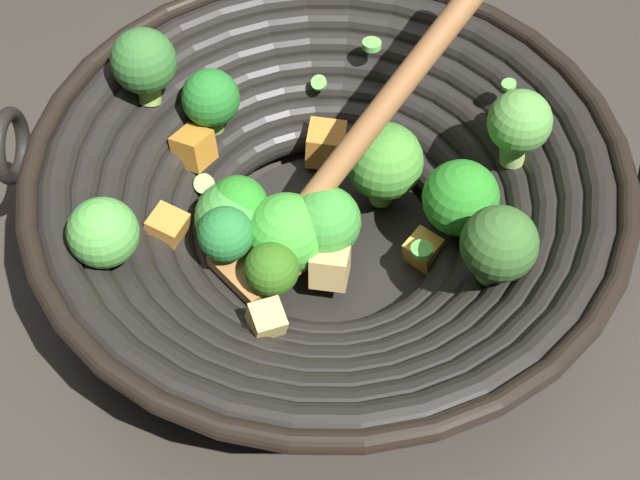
{
  "coord_description": "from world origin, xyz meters",
  "views": [
    {
      "loc": [
        0.04,
        -0.39,
        0.54
      ],
      "look_at": [
        -0.0,
        -0.02,
        0.03
      ],
      "focal_mm": 49.0,
      "sensor_mm": 36.0,
      "label": 1
    }
  ],
  "objects": [
    {
      "name": "wok",
      "position": [
        -0.0,
        -0.0,
        0.06
      ],
      "size": [
        0.45,
        0.41,
        0.2
      ],
      "color": "black",
      "rests_on": "ground"
    },
    {
      "name": "ground_plane",
      "position": [
        0.0,
        0.0,
        0.0
      ],
      "size": [
        4.0,
        4.0,
        0.0
      ],
      "primitive_type": "plane",
      "color": "#332D28"
    }
  ]
}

